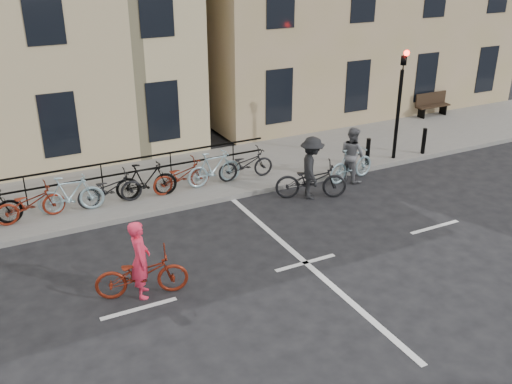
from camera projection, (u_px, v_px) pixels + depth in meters
name	position (u px, v px, depth m)	size (l,w,h in m)	color
ground	(306.00, 263.00, 13.35)	(120.00, 120.00, 0.00)	black
sidewalk	(79.00, 198.00, 16.53)	(46.00, 4.00, 0.15)	slate
traffic_light	(400.00, 91.00, 18.49)	(0.18, 0.30, 3.90)	black
bollard_east	(368.00, 152.00, 18.66)	(0.14, 0.14, 0.90)	black
bollard_west	(424.00, 141.00, 19.66)	(0.14, 0.14, 0.90)	black
bench	(432.00, 103.00, 23.98)	(1.60, 0.41, 0.97)	black
parked_bikes	(109.00, 188.00, 15.81)	(10.40, 1.23, 1.05)	black
cyclist_pink	(141.00, 270.00, 11.91)	(2.05, 1.13, 1.73)	maroon
cyclist_grey	(352.00, 159.00, 17.73)	(1.84, 0.93, 1.73)	#91B2BE
cyclist_dark	(311.00, 174.00, 16.49)	(2.20, 1.52, 1.86)	black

